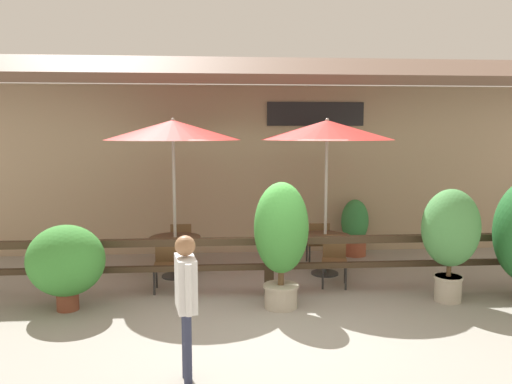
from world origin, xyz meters
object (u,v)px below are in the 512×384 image
potted_plant_corner_fern (66,262)px  pedestrian (186,289)px  dining_table_near (175,245)px  patio_umbrella_middle (327,130)px  potted_plant_small_flowering (281,235)px  potted_plant_entrance_palm (355,228)px  patio_umbrella_near (173,130)px  chair_middle_streetside (334,258)px  chair_near_streetside (167,262)px  chair_middle_wallside (318,241)px  potted_plant_broad_leaf (451,233)px  chair_near_wallside (182,242)px  dining_table_middle (325,243)px

potted_plant_corner_fern → pedestrian: pedestrian is taller
dining_table_near → potted_plant_corner_fern: potted_plant_corner_fern is taller
patio_umbrella_middle → potted_plant_small_flowering: (-1.04, -1.70, -1.54)m
patio_umbrella_middle → potted_plant_entrance_palm: bearing=55.7°
patio_umbrella_near → chair_middle_streetside: (2.75, -0.71, -2.17)m
pedestrian → dining_table_near: bearing=-3.9°
chair_near_streetside → potted_plant_corner_fern: 1.63m
patio_umbrella_middle → chair_middle_wallside: (0.01, 0.67, -2.17)m
potted_plant_small_flowering → dining_table_near: bearing=134.4°
potted_plant_broad_leaf → potted_plant_entrance_palm: 3.09m
patio_umbrella_near → chair_near_wallside: patio_umbrella_near is taller
chair_middle_wallside → dining_table_near: bearing=15.2°
patio_umbrella_middle → chair_middle_wallside: 2.27m
chair_near_wallside → potted_plant_corner_fern: bearing=57.2°
potted_plant_broad_leaf → potted_plant_corner_fern: size_ratio=1.38×
chair_near_wallside → potted_plant_broad_leaf: size_ratio=0.49×
chair_middle_streetside → potted_plant_entrance_palm: 2.24m
dining_table_middle → pedestrian: pedestrian is taller
dining_table_near → pedestrian: bearing=-83.6°
patio_umbrella_near → chair_near_streetside: bearing=-95.8°
patio_umbrella_middle → potted_plant_broad_leaf: (1.59, -1.62, -1.56)m
chair_middle_wallside → potted_plant_entrance_palm: size_ratio=0.71×
dining_table_middle → potted_plant_corner_fern: (-4.18, -1.56, 0.14)m
chair_near_streetside → dining_table_near: bearing=83.0°
patio_umbrella_near → chair_middle_wallside: patio_umbrella_near is taller
dining_table_near → chair_near_streetside: 0.76m
dining_table_near → chair_middle_streetside: bearing=-14.4°
dining_table_near → chair_middle_wallside: size_ratio=1.08×
dining_table_near → dining_table_middle: bearing=-0.7°
chair_near_wallside → patio_umbrella_middle: bearing=163.5°
dining_table_middle → potted_plant_corner_fern: size_ratio=0.72×
chair_middle_wallside → chair_near_streetside: bearing=28.4°
dining_table_near → patio_umbrella_middle: patio_umbrella_middle is taller
dining_table_near → chair_middle_wallside: 2.82m
potted_plant_broad_leaf → pedestrian: size_ratio=1.13×
dining_table_middle → chair_near_wallside: bearing=163.6°
dining_table_middle → chair_middle_streetside: chair_middle_streetside is taller
patio_umbrella_middle → pedestrian: patio_umbrella_middle is taller
potted_plant_broad_leaf → patio_umbrella_near: bearing=159.1°
chair_middle_streetside → pedestrian: bearing=-113.9°
potted_plant_broad_leaf → dining_table_middle: bearing=134.5°
patio_umbrella_near → patio_umbrella_middle: bearing=-0.7°
potted_plant_small_flowering → pedestrian: 2.48m
patio_umbrella_near → dining_table_middle: (2.74, -0.04, -2.06)m
potted_plant_broad_leaf → potted_plant_corner_fern: potted_plant_broad_leaf is taller
potted_plant_broad_leaf → pedestrian: (-3.89, -2.21, -0.08)m
chair_near_wallside → potted_plant_small_flowering: size_ratio=0.45×
potted_plant_small_flowering → potted_plant_entrance_palm: potted_plant_small_flowering is taller
patio_umbrella_near → dining_table_near: (-0.00, -0.00, -2.06)m
dining_table_middle → potted_plant_entrance_palm: potted_plant_entrance_palm is taller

